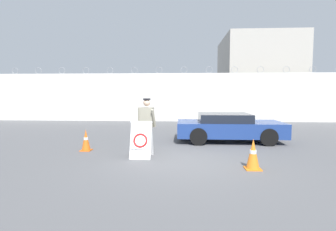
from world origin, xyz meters
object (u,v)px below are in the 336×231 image
at_px(traffic_cone_near, 253,154).
at_px(parked_car_rear_sedan, 228,127).
at_px(security_guard, 147,122).
at_px(traffic_cone_mid, 86,140).
at_px(barricade_sign, 141,140).

xyz_separation_m(traffic_cone_near, parked_car_rear_sedan, (0.04, 4.01, 0.20)).
distance_m(security_guard, traffic_cone_mid, 2.24).
distance_m(traffic_cone_near, traffic_cone_mid, 5.49).
relative_size(barricade_sign, parked_car_rear_sedan, 0.27).
relative_size(security_guard, parked_car_rear_sedan, 0.43).
height_order(barricade_sign, parked_car_rear_sedan, parked_car_rear_sedan).
relative_size(traffic_cone_near, traffic_cone_mid, 1.09).
bearing_deg(traffic_cone_mid, parked_car_rear_sedan, 21.95).
bearing_deg(security_guard, barricade_sign, -84.08).
xyz_separation_m(traffic_cone_near, traffic_cone_mid, (-5.14, 1.92, -0.03)).
height_order(traffic_cone_mid, parked_car_rear_sedan, parked_car_rear_sedan).
relative_size(security_guard, traffic_cone_mid, 2.47).
distance_m(barricade_sign, traffic_cone_mid, 2.24).
distance_m(barricade_sign, parked_car_rear_sedan, 4.29).
height_order(barricade_sign, traffic_cone_near, barricade_sign).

